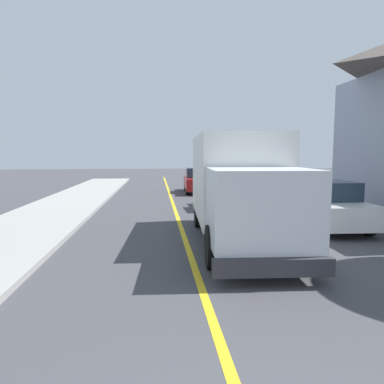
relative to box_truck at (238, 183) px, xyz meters
name	(u,v)px	position (x,y,z in m)	size (l,w,h in m)	color
centre_line_yellow	(183,233)	(-1.60, 1.12, -1.76)	(0.16, 56.00, 0.01)	gold
box_truck	(238,183)	(0.00, 0.00, 0.00)	(2.78, 7.30, 3.20)	silver
parked_car_near	(226,193)	(0.81, 5.77, -0.97)	(1.98, 4.47, 1.67)	silver
parked_car_mid	(198,181)	(0.38, 13.15, -0.97)	(1.98, 4.47, 1.67)	maroon
parked_van_across	(326,205)	(3.60, 1.48, -0.97)	(1.96, 4.46, 1.67)	silver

